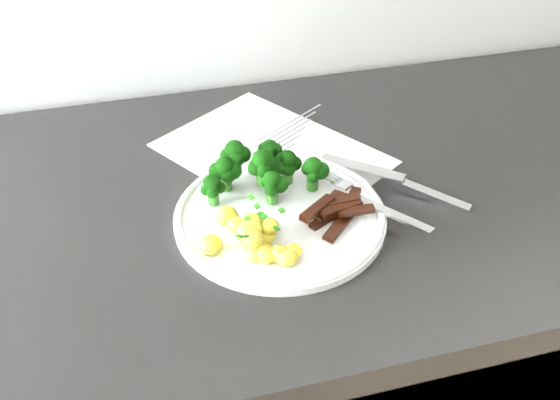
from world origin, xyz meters
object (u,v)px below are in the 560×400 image
fork (373,203)px  beef_strips (336,210)px  recipe_paper (272,153)px  knife (412,188)px  counter (279,395)px  potatoes (254,236)px  plate (280,214)px  broccoli (260,167)px

fork → beef_strips: bearing=-176.6°
recipe_paper → knife: 0.20m
counter → recipe_paper: 0.46m
recipe_paper → counter: bearing=-98.4°
counter → potatoes: size_ratio=21.36×
recipe_paper → potatoes: bearing=-110.0°
potatoes → plate: bearing=48.9°
plate → beef_strips: (0.06, -0.02, 0.01)m
broccoli → knife: size_ratio=1.01×
broccoli → plate: bearing=-79.0°
potatoes → knife: bearing=14.7°
beef_strips → broccoli: bearing=133.7°
counter → fork: fork is taller
counter → fork: size_ratio=14.58×
plate → knife: size_ratio=1.61×
broccoli → potatoes: (-0.03, -0.11, -0.02)m
recipe_paper → plate: bearing=-100.3°
counter → beef_strips: beef_strips is taller
fork → knife: 0.07m
counter → broccoli: bearing=163.2°
plate → potatoes: bearing=-131.1°
potatoes → knife: (0.22, 0.06, -0.02)m
potatoes → beef_strips: 0.11m
plate → fork: bearing=-9.6°
potatoes → beef_strips: (0.11, 0.03, -0.01)m
counter → knife: bearing=-14.1°
fork → broccoli: bearing=148.6°
plate → knife: (0.18, 0.01, 0.00)m
plate → potatoes: size_ratio=2.34×
potatoes → beef_strips: bearing=14.8°
counter → broccoli: (-0.02, 0.01, 0.49)m
recipe_paper → fork: bearing=-61.3°
counter → broccoli: broccoli is taller
counter → knife: (0.17, -0.04, 0.46)m
potatoes → recipe_paper: bearing=70.0°
plate → beef_strips: size_ratio=2.68×
recipe_paper → potatoes: potatoes is taller
broccoli → fork: (0.13, -0.08, -0.02)m
plate → broccoli: (-0.01, 0.06, 0.03)m
knife → plate: bearing=-177.5°
beef_strips → potatoes: bearing=-165.2°
plate → beef_strips: 0.07m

